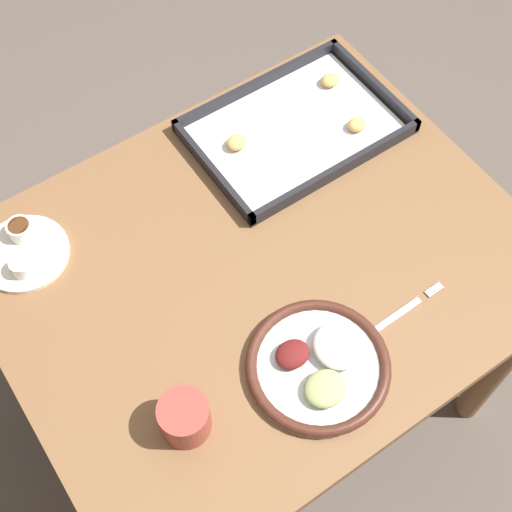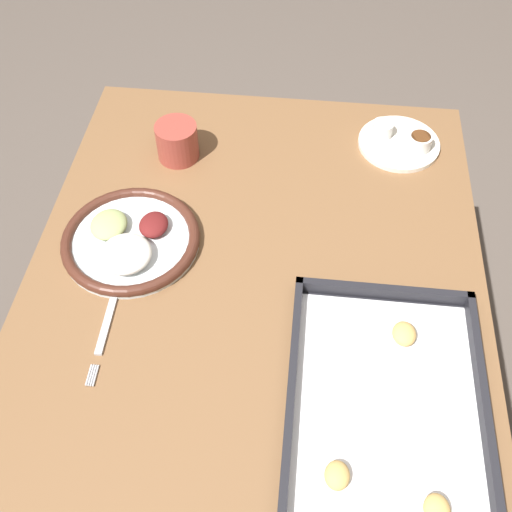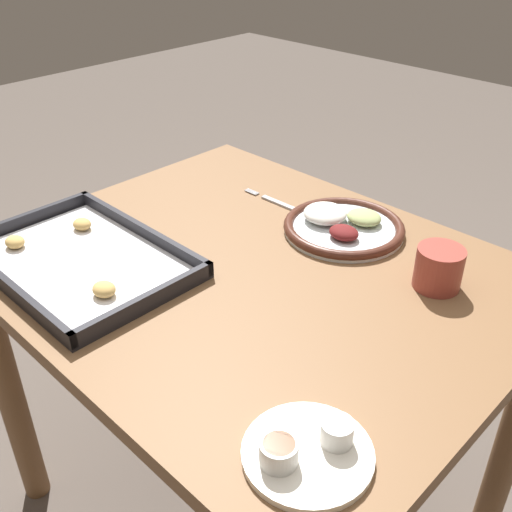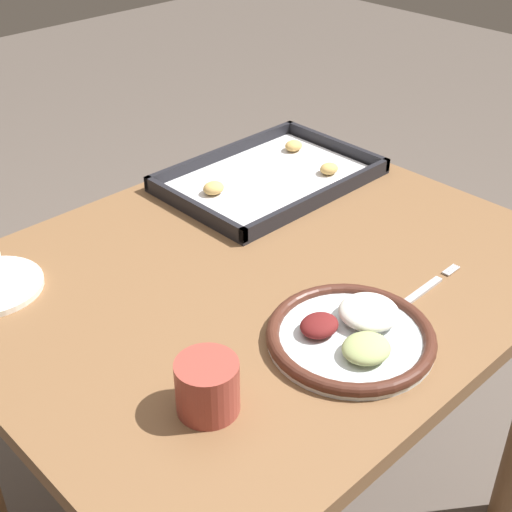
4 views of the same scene
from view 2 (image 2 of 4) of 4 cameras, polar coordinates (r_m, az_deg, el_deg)
name	(u,v)px [view 2 (image 2 of 4)]	position (r m, az deg, el deg)	size (l,w,h in m)	color
ground_plane	(256,432)	(1.66, -0.05, -16.38)	(8.00, 8.00, 0.00)	#564C44
dining_table	(255,311)	(1.13, -0.07, -5.26)	(0.97, 0.79, 0.72)	brown
dinner_plate	(130,240)	(1.08, -11.91, 1.50)	(0.25, 0.25, 0.04)	silver
fork	(107,321)	(1.00, -13.96, -6.02)	(0.21, 0.02, 0.00)	#B2B2B7
saucer_plate	(400,141)	(1.28, 13.58, 10.61)	(0.17, 0.17, 0.04)	white
baking_tray	(386,412)	(0.91, 12.30, -14.29)	(0.42, 0.29, 0.03)	black
drinking_cup	(177,141)	(1.21, -7.51, 10.76)	(0.08, 0.08, 0.08)	#993D33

